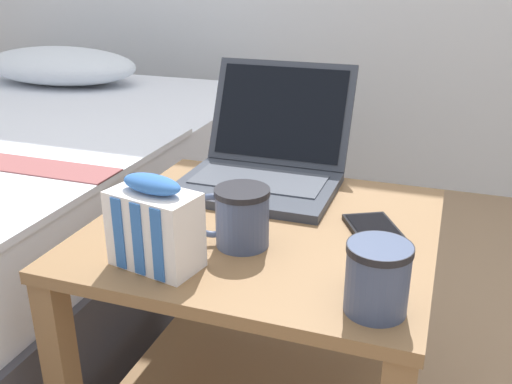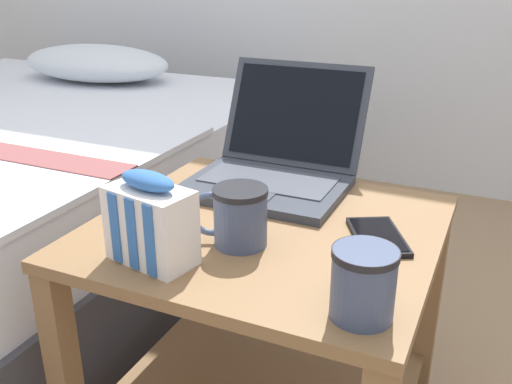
# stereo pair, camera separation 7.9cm
# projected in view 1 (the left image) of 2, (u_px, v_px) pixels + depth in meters

# --- Properties ---
(bedside_table) EXTENTS (0.60, 0.57, 0.50)m
(bedside_table) POSITION_uv_depth(u_px,v_px,m) (263.00, 308.00, 1.09)
(bedside_table) COLOR olive
(bedside_table) RESTS_ON ground_plane
(laptop) EXTENTS (0.32, 0.34, 0.23)m
(laptop) POSITION_uv_depth(u_px,v_px,m) (265.00, 161.00, 1.21)
(laptop) COLOR #333842
(laptop) RESTS_ON bedside_table
(mug_front_left) EXTENTS (0.13, 0.09, 0.10)m
(mug_front_left) POSITION_uv_depth(u_px,v_px,m) (240.00, 214.00, 0.93)
(mug_front_left) COLOR #3F4C6B
(mug_front_left) RESTS_ON bedside_table
(mug_front_right) EXTENTS (0.10, 0.12, 0.10)m
(mug_front_right) POSITION_uv_depth(u_px,v_px,m) (376.00, 274.00, 0.76)
(mug_front_right) COLOR #3F4C6B
(mug_front_right) RESTS_ON bedside_table
(snack_bag) EXTENTS (0.15, 0.10, 0.15)m
(snack_bag) POSITION_uv_depth(u_px,v_px,m) (155.00, 226.00, 0.87)
(snack_bag) COLOR white
(snack_bag) RESTS_ON bedside_table
(cell_phone) EXTENTS (0.14, 0.16, 0.01)m
(cell_phone) POSITION_uv_depth(u_px,v_px,m) (376.00, 232.00, 0.99)
(cell_phone) COLOR black
(cell_phone) RESTS_ON bedside_table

